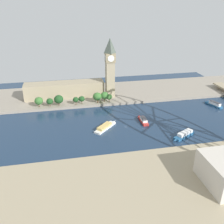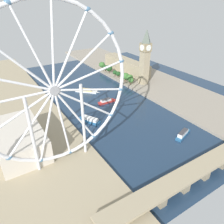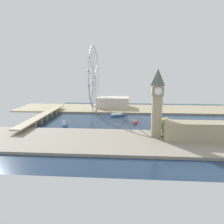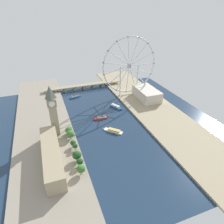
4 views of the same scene
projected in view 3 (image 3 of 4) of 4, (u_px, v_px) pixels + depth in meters
The scene contains 13 objects.
ground_plane at pixel (148, 122), 351.40m from camera, with size 374.73×374.73×0.00m, color #1E334C.
riverbank_left at pixel (156, 142), 251.01m from camera, with size 90.00×520.00×3.00m, color gray.
riverbank_right at pixel (144, 109), 451.19m from camera, with size 90.00×520.00×3.00m, color tan.
clock_tower at pixel (157, 102), 260.21m from camera, with size 14.01×14.01×80.42m.
parliament_block at pixel (213, 131), 250.25m from camera, with size 22.00×108.47×21.10m, color tan.
tree_row_embankment at pixel (191, 126), 281.93m from camera, with size 11.84×99.96×13.88m.
ferris_wheel at pixel (94, 77), 429.92m from camera, with size 120.88×3.20×123.88m.
riverside_hall at pixel (113, 102), 463.98m from camera, with size 37.99×67.52×20.95m, color beige.
river_bridge at pixel (43, 116), 362.62m from camera, with size 186.73×15.18×9.91m.
tour_boat_0 at pixel (64, 123), 330.97m from camera, with size 28.13×12.99×6.23m.
tour_boat_1 at pixel (164, 120), 352.43m from camera, with size 29.42×29.31×4.78m.
tour_boat_2 at pixel (117, 115), 391.31m from camera, with size 18.37×29.62×5.61m.
tour_boat_3 at pixel (135, 121), 348.65m from camera, with size 27.20×6.45×5.54m.
Camera 3 is at (-344.88, 31.97, 84.27)m, focal length 35.45 mm.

